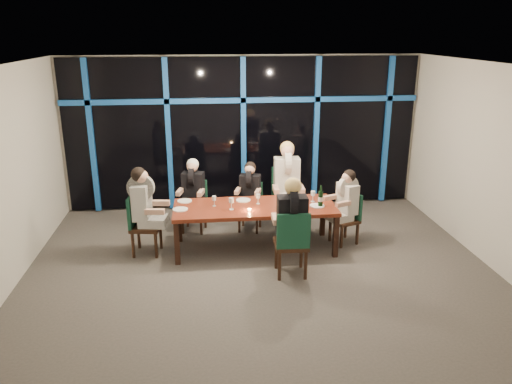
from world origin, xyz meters
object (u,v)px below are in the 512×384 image
Objects in this scene: chair_end_left at (140,221)px; diner_far_right at (287,173)px; chair_near_mid at (292,241)px; diner_far_mid at (250,186)px; chair_far_left at (195,203)px; diner_far_left at (193,185)px; diner_end_left at (144,198)px; chair_end_right at (348,215)px; dining_table at (255,210)px; wine_bottle at (321,199)px; diner_near_mid at (292,212)px; diner_end_right at (346,196)px; chair_far_right at (286,194)px; water_pitcher at (303,202)px; chair_far_mid at (251,203)px.

diner_far_right reaches higher than chair_end_left.
chair_near_mid is 1.92m from diner_far_mid.
chair_far_left is 0.37m from diner_far_left.
chair_end_left is 1.03× the size of diner_end_left.
dining_table is at bearing -107.30° from chair_end_right.
diner_far_left reaches higher than chair_end_right.
dining_table is 2.54× the size of chair_near_mid.
chair_end_left is 2.78× the size of wine_bottle.
chair_near_mid is at bearing -124.70° from wine_bottle.
diner_end_left reaches higher than diner_far_left.
chair_near_mid is 1.12m from wine_bottle.
chair_near_mid is at bearing -107.42° from chair_end_left.
diner_end_left is at bearing -22.40° from diner_near_mid.
chair_far_left is 1.26m from chair_end_left.
diner_end_left is at bearing -110.02° from diner_end_right.
chair_near_mid is (-1.16, -1.13, 0.08)m from chair_end_right.
chair_end_right is 1.78m from diner_far_mid.
chair_near_mid is 1.07× the size of diner_end_left.
wine_bottle is (-0.55, -0.25, 0.40)m from chair_end_right.
chair_far_right is 0.73m from diner_far_mid.
diner_near_mid is 4.73× the size of water_pitcher.
diner_far_right reaches higher than diner_end_right.
chair_end_left is (-1.85, -0.86, 0.07)m from chair_far_mid.
chair_end_left reaches higher than dining_table.
water_pitcher reaches higher than chair_end_right.
diner_near_mid is 1.01m from wine_bottle.
diner_end_right is (3.35, 0.05, 0.29)m from chair_end_left.
diner_far_right is 1.19m from diner_end_right.
diner_far_left is 0.83× the size of diner_far_right.
water_pitcher is at bearing -171.15° from wine_bottle.
chair_far_mid is 0.90× the size of diner_end_left.
dining_table is 3.04× the size of chair_far_mid.
chair_far_left is 1.00m from chair_far_mid.
dining_table is at bearing 172.02° from wine_bottle.
chair_near_mid is (1.41, -1.99, 0.07)m from chair_far_left.
chair_far_mid is at bearing 90.00° from diner_far_mid.
diner_end_right is at bearing -135.48° from diner_near_mid.
wine_bottle is at bearing -15.36° from chair_far_left.
chair_end_left is 1.16× the size of diner_end_right.
chair_near_mid reaches higher than dining_table.
diner_far_mid is 0.98× the size of diner_end_right.
dining_table is 1.07m from wine_bottle.
chair_near_mid reaches higher than chair_far_left.
diner_far_mid reaches higher than chair_end_left.
chair_end_right is 1.33m from diner_far_right.
chair_near_mid is at bearing -67.27° from dining_table.
chair_far_mid is 0.68m from chair_far_right.
diner_far_mid reaches higher than wine_bottle.
diner_end_right reaches higher than chair_end_left.
diner_far_mid reaches higher than chair_near_mid.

